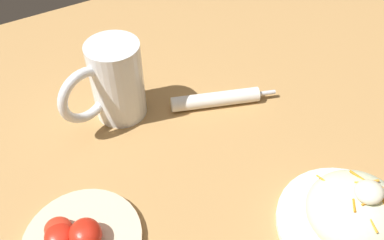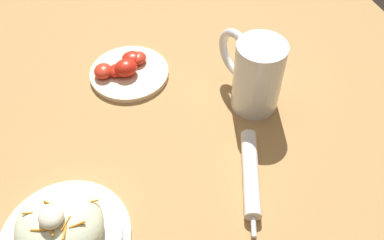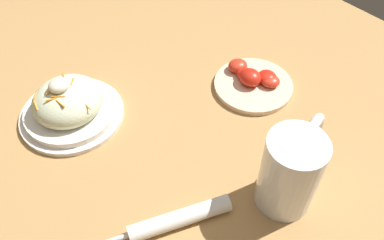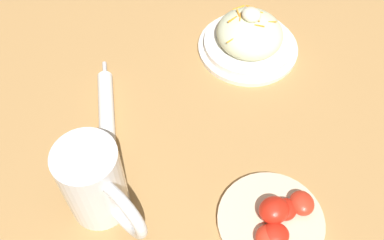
% 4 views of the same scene
% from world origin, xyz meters
% --- Properties ---
extents(ground_plane, '(1.43, 1.43, 0.00)m').
position_xyz_m(ground_plane, '(0.00, 0.00, 0.00)').
color(ground_plane, '#B2844C').
extents(salad_plate, '(0.21, 0.21, 0.10)m').
position_xyz_m(salad_plate, '(-0.09, 0.16, 0.03)').
color(salad_plate, white).
rests_on(salad_plate, ground_plane).
extents(beer_mug, '(0.17, 0.10, 0.16)m').
position_xyz_m(beer_mug, '(0.10, -0.25, 0.07)').
color(beer_mug, white).
rests_on(beer_mug, ground_plane).
extents(napkin_roll, '(0.21, 0.09, 0.03)m').
position_xyz_m(napkin_roll, '(-0.07, -0.17, 0.01)').
color(napkin_roll, white).
rests_on(napkin_roll, ground_plane).
extents(tomato_plate, '(0.18, 0.18, 0.05)m').
position_xyz_m(tomato_plate, '(0.27, -0.02, 0.01)').
color(tomato_plate, beige).
rests_on(tomato_plate, ground_plane).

